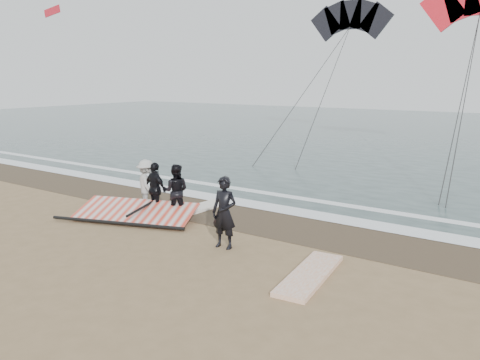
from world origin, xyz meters
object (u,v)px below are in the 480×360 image
object	(u,v)px
man_main	(224,213)
board_cream	(195,209)
sail_rig	(137,213)
board_white	(310,275)

from	to	relation	value
man_main	board_cream	xyz separation A→B (m)	(-2.89, 2.31, -0.91)
board_cream	sail_rig	size ratio (longest dim) A/B	0.60
man_main	board_white	xyz separation A→B (m)	(2.71, -0.46, -0.91)
man_main	sail_rig	bearing A→B (deg)	166.78
board_cream	sail_rig	xyz separation A→B (m)	(-0.97, -1.73, 0.14)
man_main	sail_rig	distance (m)	3.97
man_main	board_cream	distance (m)	3.81
man_main	sail_rig	world-z (taller)	man_main
board_white	sail_rig	bearing A→B (deg)	165.51
sail_rig	board_cream	bearing A→B (deg)	60.71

